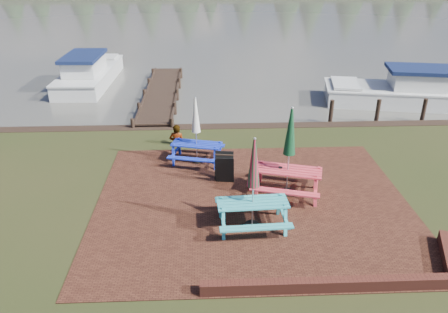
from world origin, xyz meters
TOP-DOWN VIEW (x-y plane):
  - ground at (0.00, 0.00)m, footprint 120.00×120.00m
  - paving at (0.00, 1.00)m, footprint 9.00×7.50m
  - brick_wall at (2.15, -2.42)m, footprint 6.21×1.79m
  - water at (0.00, 37.00)m, footprint 120.00×60.00m
  - picnic_table_teal at (-0.14, -0.16)m, footprint 1.92×1.73m
  - picnic_table_red at (1.06, 1.49)m, footprint 2.37×2.22m
  - picnic_table_blue at (-1.64, 3.74)m, footprint 1.98×1.85m
  - chalkboard at (-0.76, 2.34)m, footprint 0.61×0.62m
  - jetty at (-3.50, 11.28)m, footprint 1.76×9.08m
  - boat_jetty at (-7.66, 14.00)m, footprint 2.53×6.87m
  - boat_near at (8.32, 10.00)m, footprint 7.61×3.80m
  - person at (-2.40, 5.22)m, footprint 0.63×0.47m

SIDE VIEW (x-z plane):
  - ground at x=0.00m, z-range 0.00..0.00m
  - water at x=0.00m, z-range -0.01..0.01m
  - paving at x=0.00m, z-range 0.00..0.02m
  - jetty at x=-3.50m, z-range -0.39..0.61m
  - brick_wall at x=2.15m, z-range 0.00..0.30m
  - boat_near at x=8.32m, z-range -0.59..1.38m
  - boat_jetty at x=-7.66m, z-range -0.59..1.38m
  - chalkboard at x=-0.76m, z-range 0.02..0.95m
  - person at x=-2.40m, z-range 0.00..1.58m
  - picnic_table_blue at x=-1.64m, z-range -0.35..1.97m
  - picnic_table_teal at x=-0.14m, z-range -0.38..2.17m
  - picnic_table_red at x=1.06m, z-range -0.41..2.32m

